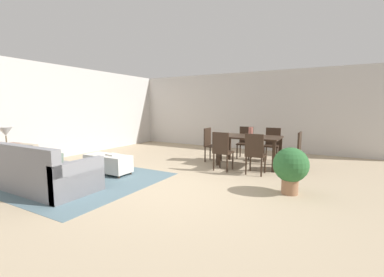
% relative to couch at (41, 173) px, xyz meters
% --- Properties ---
extents(ground_plane, '(10.80, 10.80, 0.00)m').
position_rel_couch_xyz_m(ground_plane, '(2.07, 1.24, -0.29)').
color(ground_plane, tan).
extents(wall_back, '(9.00, 0.12, 2.70)m').
position_rel_couch_xyz_m(wall_back, '(2.07, 6.24, 1.06)').
color(wall_back, beige).
rests_on(wall_back, ground_plane).
extents(wall_left, '(0.12, 11.00, 2.70)m').
position_rel_couch_xyz_m(wall_left, '(-2.43, 1.74, 1.06)').
color(wall_left, beige).
rests_on(wall_left, ground_plane).
extents(area_rug, '(3.00, 2.80, 0.01)m').
position_rel_couch_xyz_m(area_rug, '(0.12, 0.71, -0.29)').
color(area_rug, slate).
rests_on(area_rug, ground_plane).
extents(couch, '(2.06, 0.97, 0.86)m').
position_rel_couch_xyz_m(couch, '(0.00, 0.00, 0.00)').
color(couch, gray).
rests_on(couch, ground_plane).
extents(ottoman_table, '(1.10, 0.46, 0.43)m').
position_rel_couch_xyz_m(ottoman_table, '(0.23, 1.36, -0.05)').
color(ottoman_table, silver).
rests_on(ottoman_table, ground_plane).
extents(side_table, '(0.40, 0.40, 0.56)m').
position_rel_couch_xyz_m(side_table, '(-1.33, 0.08, 0.15)').
color(side_table, brown).
rests_on(side_table, ground_plane).
extents(table_lamp, '(0.26, 0.26, 0.53)m').
position_rel_couch_xyz_m(table_lamp, '(-1.33, 0.08, 0.67)').
color(table_lamp, brown).
rests_on(table_lamp, side_table).
extents(dining_table, '(1.51, 0.95, 0.76)m').
position_rel_couch_xyz_m(dining_table, '(2.77, 3.71, 0.37)').
color(dining_table, '#332319').
rests_on(dining_table, ground_plane).
extents(dining_chair_near_left, '(0.42, 0.42, 0.92)m').
position_rel_couch_xyz_m(dining_chair_near_left, '(2.38, 2.84, 0.23)').
color(dining_chair_near_left, '#332319').
rests_on(dining_chair_near_left, ground_plane).
extents(dining_chair_near_right, '(0.40, 0.40, 0.92)m').
position_rel_couch_xyz_m(dining_chair_near_right, '(3.15, 2.86, 0.23)').
color(dining_chair_near_right, '#332319').
rests_on(dining_chair_near_right, ground_plane).
extents(dining_chair_far_left, '(0.42, 0.42, 0.92)m').
position_rel_couch_xyz_m(dining_chair_far_left, '(2.40, 4.58, 0.23)').
color(dining_chair_far_left, '#332319').
rests_on(dining_chair_far_left, ground_plane).
extents(dining_chair_far_right, '(0.41, 0.41, 0.92)m').
position_rel_couch_xyz_m(dining_chair_far_right, '(3.17, 4.55, 0.23)').
color(dining_chair_far_right, '#332319').
rests_on(dining_chair_far_right, ground_plane).
extents(dining_chair_head_east, '(0.41, 0.41, 0.92)m').
position_rel_couch_xyz_m(dining_chair_head_east, '(3.86, 3.69, 0.23)').
color(dining_chair_head_east, '#332319').
rests_on(dining_chair_head_east, ground_plane).
extents(dining_chair_head_west, '(0.41, 0.41, 0.92)m').
position_rel_couch_xyz_m(dining_chair_head_west, '(1.69, 3.69, 0.23)').
color(dining_chair_head_west, '#332319').
rests_on(dining_chair_head_west, ground_plane).
extents(vase_centerpiece, '(0.11, 0.11, 0.22)m').
position_rel_couch_xyz_m(vase_centerpiece, '(2.79, 3.73, 0.58)').
color(vase_centerpiece, '#B26659').
rests_on(vase_centerpiece, dining_table).
extents(book_on_ottoman, '(0.29, 0.24, 0.03)m').
position_rel_couch_xyz_m(book_on_ottoman, '(0.34, 1.40, 0.15)').
color(book_on_ottoman, silver).
rests_on(book_on_ottoman, ottoman_table).
extents(potted_plant, '(0.60, 0.60, 0.81)m').
position_rel_couch_xyz_m(potted_plant, '(4.02, 1.93, 0.19)').
color(potted_plant, '#996B4C').
rests_on(potted_plant, ground_plane).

